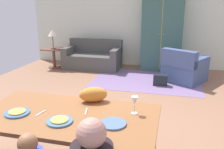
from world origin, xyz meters
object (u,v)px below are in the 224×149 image
at_px(armchair, 184,69).
at_px(armoire, 162,33).
at_px(table_lamp, 52,34).
at_px(side_table, 54,55).
at_px(cat, 93,95).
at_px(handbag, 160,80).
at_px(plate_near_man, 17,113).
at_px(wine_glass, 135,101).
at_px(couch, 93,58).
at_px(dining_table, 68,120).
at_px(plate_near_child, 60,121).
at_px(plate_near_woman, 113,124).

height_order(armchair, armoire, armoire).
bearing_deg(table_lamp, side_table, -63.43).
height_order(cat, table_lamp, table_lamp).
xyz_separation_m(side_table, handbag, (3.16, -0.90, -0.25)).
distance_m(plate_near_man, wine_glass, 1.20).
relative_size(couch, side_table, 2.78).
bearing_deg(wine_glass, dining_table, -164.66).
distance_m(couch, table_lamp, 1.36).
xyz_separation_m(couch, handbag, (2.03, -1.16, -0.17)).
distance_m(plate_near_child, armoire, 5.08).
xyz_separation_m(couch, table_lamp, (-1.13, -0.26, 0.70)).
distance_m(side_table, table_lamp, 0.63).
distance_m(armoire, table_lamp, 3.12).
bearing_deg(cat, plate_near_child, -127.40).
bearing_deg(armchair, plate_near_woman, -101.22).
height_order(plate_near_man, cat, cat).
bearing_deg(armoire, dining_table, -97.86).
xyz_separation_m(plate_near_man, plate_near_child, (0.50, -0.06, 0.00)).
bearing_deg(couch, handbag, -29.66).
relative_size(plate_near_child, couch, 0.15).
bearing_deg(handbag, wine_glass, -91.90).
distance_m(dining_table, plate_near_child, 0.20).
xyz_separation_m(plate_near_child, side_table, (-2.40, 4.48, -0.39)).
height_order(wine_glass, armoire, armoire).
bearing_deg(plate_near_woman, dining_table, 168.72).
relative_size(plate_near_child, wine_glass, 1.34).
bearing_deg(plate_near_woman, plate_near_man, -178.86).
bearing_deg(table_lamp, wine_glass, -53.45).
bearing_deg(armoire, armchair, -58.28).
height_order(cat, armoire, armoire).
xyz_separation_m(cat, handbag, (0.61, 3.02, -0.71)).
bearing_deg(armchair, plate_near_child, -107.68).
distance_m(armoire, side_table, 3.19).
height_order(plate_near_woman, armoire, armoire).
bearing_deg(side_table, armoire, 10.16).
xyz_separation_m(plate_near_woman, wine_glass, (0.15, 0.28, 0.12)).
distance_m(plate_near_man, cat, 0.82).
bearing_deg(wine_glass, cat, 158.60).
distance_m(armchair, side_table, 3.71).
bearing_deg(plate_near_child, plate_near_man, 173.17).
height_order(side_table, handbag, side_table).
relative_size(wine_glass, handbag, 0.58).
xyz_separation_m(dining_table, plate_near_child, (0.00, -0.18, 0.08)).
bearing_deg(wine_glass, plate_near_woman, -118.95).
distance_m(armchair, armoire, 1.38).
relative_size(cat, armchair, 0.27).
bearing_deg(cat, handbag, 56.18).
distance_m(dining_table, cat, 0.44).
height_order(wine_glass, handbag, wine_glass).
bearing_deg(armoire, wine_glass, -90.17).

